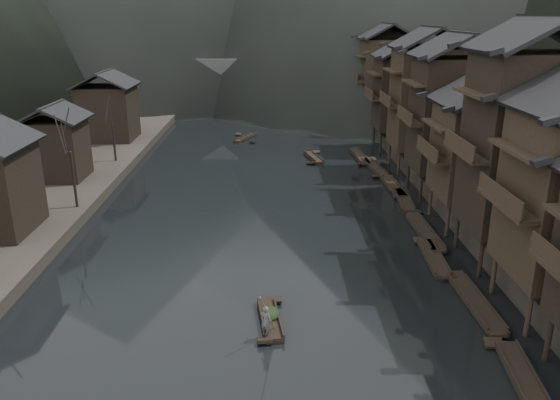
{
  "coord_description": "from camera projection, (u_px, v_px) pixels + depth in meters",
  "views": [
    {
      "loc": [
        0.46,
        -28.69,
        16.52
      ],
      "look_at": [
        1.19,
        12.21,
        2.5
      ],
      "focal_mm": 35.0,
      "sensor_mm": 36.0,
      "label": 1
    }
  ],
  "objects": [
    {
      "name": "water",
      "position": [
        264.0,
        306.0,
        32.48
      ],
      "size": [
        300.0,
        300.0,
        0.0
      ],
      "primitive_type": "plane",
      "color": "black",
      "rests_on": "ground"
    },
    {
      "name": "right_bank",
      "position": [
        537.0,
        141.0,
        70.61
      ],
      "size": [
        40.0,
        200.0,
        1.8
      ],
      "primitive_type": "cube",
      "color": "#2D2823",
      "rests_on": "ground"
    },
    {
      "name": "stilt_houses",
      "position": [
        458.0,
        102.0,
        48.68
      ],
      "size": [
        9.0,
        67.6,
        16.68
      ],
      "color": "black",
      "rests_on": "ground"
    },
    {
      "name": "left_houses",
      "position": [
        39.0,
        140.0,
        49.33
      ],
      "size": [
        8.1,
        53.2,
        8.73
      ],
      "color": "black",
      "rests_on": "left_bank"
    },
    {
      "name": "bare_trees",
      "position": [
        36.0,
        165.0,
        40.48
      ],
      "size": [
        3.44,
        44.45,
        6.88
      ],
      "color": "black",
      "rests_on": "left_bank"
    },
    {
      "name": "moored_sampans",
      "position": [
        408.0,
        213.0,
        47.08
      ],
      "size": [
        3.24,
        49.63,
        0.47
      ],
      "color": "black",
      "rests_on": "water"
    },
    {
      "name": "midriver_boats",
      "position": [
        277.0,
        147.0,
        70.38
      ],
      "size": [
        11.31,
        16.68,
        0.44
      ],
      "color": "black",
      "rests_on": "water"
    },
    {
      "name": "stone_bridge",
      "position": [
        268.0,
        80.0,
        98.93
      ],
      "size": [
        40.0,
        6.0,
        9.0
      ],
      "color": "#4C4C4F",
      "rests_on": "ground"
    },
    {
      "name": "hero_sampan",
      "position": [
        270.0,
        319.0,
        30.73
      ],
      "size": [
        1.55,
        4.92,
        0.43
      ],
      "color": "black",
      "rests_on": "water"
    },
    {
      "name": "cargo_heap",
      "position": [
        270.0,
        308.0,
        30.76
      ],
      "size": [
        1.07,
        1.4,
        0.64
      ],
      "primitive_type": "ellipsoid",
      "color": "black",
      "rests_on": "hero_sampan"
    },
    {
      "name": "boatman",
      "position": [
        266.0,
        317.0,
        28.77
      ],
      "size": [
        0.78,
        0.71,
        1.78
      ],
      "primitive_type": "imported",
      "rotation": [
        0.0,
        0.0,
        2.58
      ],
      "color": "#5C5C5E",
      "rests_on": "hero_sampan"
    },
    {
      "name": "bamboo_pole",
      "position": [
        269.0,
        271.0,
        27.89
      ],
      "size": [
        1.02,
        2.21,
        3.68
      ],
      "primitive_type": "cylinder",
      "rotation": [
        0.57,
        0.0,
        -0.41
      ],
      "color": "#8C7A51",
      "rests_on": "boatman"
    }
  ]
}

